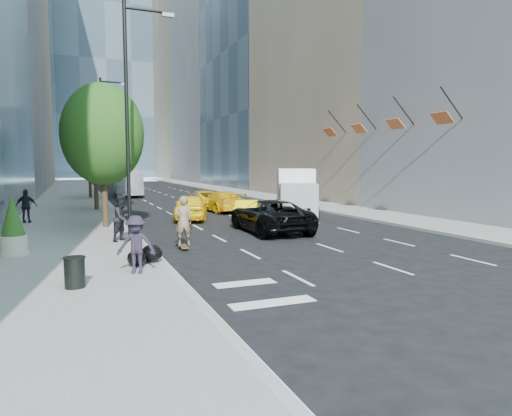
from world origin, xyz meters
name	(u,v)px	position (x,y,z in m)	size (l,w,h in m)	color
ground	(308,249)	(0.00, 0.00, 0.00)	(160.00, 160.00, 0.00)	black
sidewalk_left	(71,200)	(-9.00, 30.00, 0.07)	(6.00, 120.00, 0.15)	slate
sidewalk_right	(258,195)	(10.00, 30.00, 0.07)	(4.00, 120.00, 0.15)	slate
tower_right_mid	(232,20)	(22.00, 74.00, 32.50)	(20.00, 24.00, 65.00)	slate
tower_right_far	(201,79)	(22.00, 98.00, 25.00)	(20.00, 24.00, 50.00)	#766852
tower_distant	(102,13)	(0.00, 120.00, 45.00)	(40.00, 20.00, 90.00)	#32414E
lamp_near	(131,107)	(-6.32, 4.00, 5.81)	(2.13, 0.22, 10.00)	black
lamp_far	(104,134)	(-6.32, 22.00, 5.81)	(2.13, 0.22, 10.00)	black
tree_near	(103,134)	(-7.20, 9.00, 4.97)	(4.20, 4.20, 7.46)	#301F12
tree_mid	(94,138)	(-7.20, 19.00, 5.32)	(4.50, 4.50, 7.99)	#301F12
tree_far	(89,152)	(-7.20, 32.00, 4.62)	(3.90, 3.90, 6.92)	#301F12
traffic_signal	(94,157)	(-6.40, 40.00, 4.23)	(2.48, 0.53, 5.20)	black
facade_flags	(378,124)	(10.64, 10.00, 6.18)	(1.85, 13.30, 2.05)	black
skateboarder	(183,224)	(-4.64, 1.88, 1.01)	(0.74, 0.49, 2.03)	#746348
black_sedan_lincoln	(270,216)	(0.50, 4.99, 0.83)	(2.74, 5.95, 1.65)	black
black_sedan_mercedes	(274,217)	(1.20, 6.09, 0.64)	(1.79, 4.40, 1.28)	black
taxi_a	(191,207)	(-2.00, 11.50, 0.82)	(1.93, 4.79, 1.63)	yellow
taxi_b	(247,210)	(1.20, 10.14, 0.63)	(1.34, 3.83, 1.26)	yellow
taxi_c	(203,200)	(0.50, 18.00, 0.71)	(2.35, 5.09, 1.41)	yellow
taxi_d	(221,201)	(1.21, 15.50, 0.74)	(2.08, 5.12, 1.48)	#EBAE0C
city_bus	(128,182)	(-3.20, 35.89, 1.49)	(2.50, 10.70, 2.98)	silver
box_truck	(296,192)	(5.11, 11.27, 1.59)	(4.69, 6.94, 3.14)	white
pedestrian_a	(122,218)	(-6.80, 3.96, 1.14)	(0.97, 0.75, 1.99)	black
pedestrian_b	(26,206)	(-11.20, 12.31, 1.10)	(1.11, 0.46, 1.90)	black
pedestrian_c	(136,245)	(-7.00, -2.23, 1.02)	(1.13, 0.65, 1.75)	black
trash_can	(75,273)	(-8.73, -3.27, 0.55)	(0.53, 0.53, 0.79)	black
planter_shrub	(13,227)	(-10.76, 2.21, 1.19)	(0.91, 0.91, 2.18)	#B5B096
garbage_bags	(146,255)	(-6.55, -0.96, 0.43)	(1.20, 1.16, 0.60)	black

